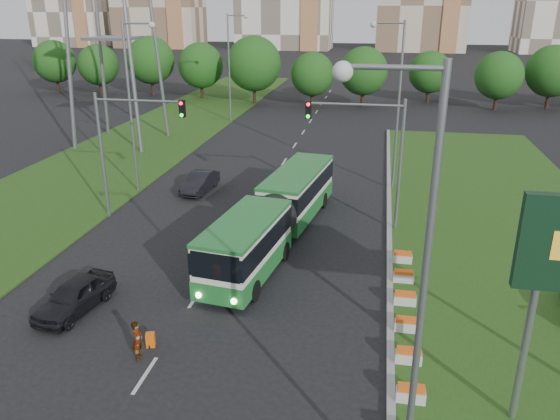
% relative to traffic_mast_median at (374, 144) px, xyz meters
% --- Properties ---
extents(ground, '(360.00, 360.00, 0.00)m').
position_rel_traffic_mast_median_xyz_m(ground, '(-4.78, -10.00, -5.35)').
color(ground, black).
rests_on(ground, ground).
extents(grass_median, '(14.00, 60.00, 0.15)m').
position_rel_traffic_mast_median_xyz_m(grass_median, '(8.22, -2.00, -5.27)').
color(grass_median, '#254B15').
rests_on(grass_median, ground).
extents(median_kerb, '(0.30, 60.00, 0.18)m').
position_rel_traffic_mast_median_xyz_m(median_kerb, '(1.27, -2.00, -5.26)').
color(median_kerb, gray).
rests_on(median_kerb, ground).
extents(left_verge, '(12.00, 110.00, 0.10)m').
position_rel_traffic_mast_median_xyz_m(left_verge, '(-22.78, 15.00, -5.30)').
color(left_verge, '#254B15').
rests_on(left_verge, ground).
extents(lane_markings, '(0.20, 100.00, 0.01)m').
position_rel_traffic_mast_median_xyz_m(lane_markings, '(-7.78, 10.00, -5.35)').
color(lane_markings, '#B3B3AC').
rests_on(lane_markings, ground).
extents(flower_planters, '(1.10, 13.70, 0.60)m').
position_rel_traffic_mast_median_xyz_m(flower_planters, '(1.92, -11.40, -4.90)').
color(flower_planters, silver).
rests_on(flower_planters, grass_median).
extents(traffic_mast_median, '(5.76, 0.32, 8.00)m').
position_rel_traffic_mast_median_xyz_m(traffic_mast_median, '(0.00, 0.00, 0.00)').
color(traffic_mast_median, gray).
rests_on(traffic_mast_median, ground).
extents(traffic_mast_left, '(5.76, 0.32, 8.00)m').
position_rel_traffic_mast_median_xyz_m(traffic_mast_left, '(-15.16, -1.00, 0.00)').
color(traffic_mast_left, gray).
rests_on(traffic_mast_left, ground).
extents(street_lamps, '(36.00, 60.00, 12.00)m').
position_rel_traffic_mast_median_xyz_m(street_lamps, '(-7.78, 0.00, 0.65)').
color(street_lamps, gray).
rests_on(street_lamps, ground).
extents(tree_line, '(120.00, 8.00, 9.00)m').
position_rel_traffic_mast_median_xyz_m(tree_line, '(5.22, 45.00, -0.85)').
color(tree_line, '#184412').
rests_on(tree_line, ground).
extents(articulated_bus, '(2.61, 16.75, 2.76)m').
position_rel_traffic_mast_median_xyz_m(articulated_bus, '(-5.32, -2.97, -3.66)').
color(articulated_bus, silver).
rests_on(articulated_bus, ground).
extents(car_left_near, '(2.42, 4.56, 1.48)m').
position_rel_traffic_mast_median_xyz_m(car_left_near, '(-12.73, -12.20, -4.61)').
color(car_left_near, black).
rests_on(car_left_near, ground).
extents(car_left_far, '(1.88, 4.47, 1.44)m').
position_rel_traffic_mast_median_xyz_m(car_left_far, '(-12.49, 4.90, -4.63)').
color(car_left_far, black).
rests_on(car_left_far, ground).
extents(pedestrian, '(0.47, 0.64, 1.61)m').
position_rel_traffic_mast_median_xyz_m(pedestrian, '(-8.45, -15.00, -4.54)').
color(pedestrian, gray).
rests_on(pedestrian, ground).
extents(shopping_trolley, '(0.35, 0.37, 0.60)m').
position_rel_traffic_mast_median_xyz_m(shopping_trolley, '(-8.29, -14.21, -5.05)').
color(shopping_trolley, '#EA5F0C').
rests_on(shopping_trolley, ground).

